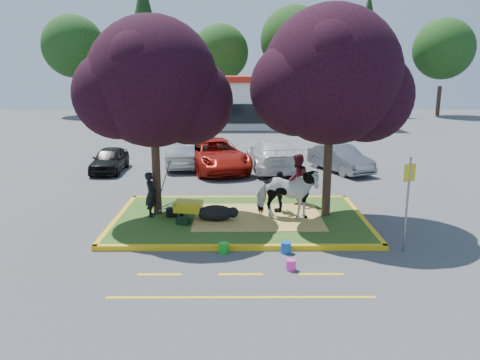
{
  "coord_description": "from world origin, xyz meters",
  "views": [
    {
      "loc": [
        -0.05,
        -14.91,
        4.93
      ],
      "look_at": [
        0.01,
        0.5,
        1.3
      ],
      "focal_mm": 35.0,
      "sensor_mm": 36.0,
      "label": 1
    }
  ],
  "objects_px": {
    "cow": "(287,194)",
    "wheelbarrow": "(189,207)",
    "bucket_pink": "(291,265)",
    "sign_post": "(408,194)",
    "car_silver": "(181,154)",
    "bucket_blue": "(286,248)",
    "car_black": "(110,160)",
    "bucket_green": "(224,248)",
    "handler": "(151,194)",
    "calf": "(216,213)"
  },
  "relations": [
    {
      "from": "cow",
      "to": "wheelbarrow",
      "type": "relative_size",
      "value": 1.29
    },
    {
      "from": "car_silver",
      "to": "bucket_green",
      "type": "bearing_deg",
      "value": 96.59
    },
    {
      "from": "cow",
      "to": "bucket_blue",
      "type": "relative_size",
      "value": 6.53
    },
    {
      "from": "cow",
      "to": "bucket_pink",
      "type": "bearing_deg",
      "value": -172.43
    },
    {
      "from": "handler",
      "to": "cow",
      "type": "bearing_deg",
      "value": -103.02
    },
    {
      "from": "handler",
      "to": "sign_post",
      "type": "height_order",
      "value": "sign_post"
    },
    {
      "from": "calf",
      "to": "car_silver",
      "type": "distance_m",
      "value": 9.66
    },
    {
      "from": "wheelbarrow",
      "to": "car_silver",
      "type": "bearing_deg",
      "value": 108.19
    },
    {
      "from": "car_silver",
      "to": "calf",
      "type": "bearing_deg",
      "value": 97.69
    },
    {
      "from": "cow",
      "to": "handler",
      "type": "bearing_deg",
      "value": 96.42
    },
    {
      "from": "cow",
      "to": "wheelbarrow",
      "type": "distance_m",
      "value": 3.24
    },
    {
      "from": "handler",
      "to": "bucket_pink",
      "type": "xyz_separation_m",
      "value": [
        4.24,
        -4.06,
        -0.76
      ]
    },
    {
      "from": "sign_post",
      "to": "bucket_blue",
      "type": "height_order",
      "value": "sign_post"
    },
    {
      "from": "sign_post",
      "to": "car_black",
      "type": "xyz_separation_m",
      "value": [
        -10.98,
        10.59,
        -1.06
      ]
    },
    {
      "from": "sign_post",
      "to": "bucket_green",
      "type": "relative_size",
      "value": 8.93
    },
    {
      "from": "handler",
      "to": "car_silver",
      "type": "bearing_deg",
      "value": -7.55
    },
    {
      "from": "wheelbarrow",
      "to": "bucket_blue",
      "type": "bearing_deg",
      "value": -31.57
    },
    {
      "from": "cow",
      "to": "car_silver",
      "type": "distance_m",
      "value": 10.35
    },
    {
      "from": "car_black",
      "to": "handler",
      "type": "bearing_deg",
      "value": -67.04
    },
    {
      "from": "calf",
      "to": "cow",
      "type": "bearing_deg",
      "value": -17.65
    },
    {
      "from": "wheelbarrow",
      "to": "bucket_pink",
      "type": "relative_size",
      "value": 5.87
    },
    {
      "from": "cow",
      "to": "car_silver",
      "type": "bearing_deg",
      "value": 37.64
    },
    {
      "from": "calf",
      "to": "handler",
      "type": "distance_m",
      "value": 2.29
    },
    {
      "from": "wheelbarrow",
      "to": "bucket_pink",
      "type": "height_order",
      "value": "wheelbarrow"
    },
    {
      "from": "sign_post",
      "to": "car_silver",
      "type": "xyz_separation_m",
      "value": [
        -7.57,
        11.71,
        -0.99
      ]
    },
    {
      "from": "cow",
      "to": "sign_post",
      "type": "xyz_separation_m",
      "value": [
        3.02,
        -2.42,
        0.64
      ]
    },
    {
      "from": "cow",
      "to": "car_silver",
      "type": "xyz_separation_m",
      "value": [
        -4.55,
        9.29,
        -0.34
      ]
    },
    {
      "from": "handler",
      "to": "bucket_green",
      "type": "distance_m",
      "value": 3.93
    },
    {
      "from": "bucket_blue",
      "to": "wheelbarrow",
      "type": "bearing_deg",
      "value": 138.5
    },
    {
      "from": "sign_post",
      "to": "handler",
      "type": "bearing_deg",
      "value": 135.35
    },
    {
      "from": "bucket_pink",
      "to": "cow",
      "type": "bearing_deg",
      "value": 86.02
    },
    {
      "from": "bucket_green",
      "to": "car_silver",
      "type": "relative_size",
      "value": 0.07
    },
    {
      "from": "handler",
      "to": "car_silver",
      "type": "height_order",
      "value": "handler"
    },
    {
      "from": "sign_post",
      "to": "wheelbarrow",
      "type": "bearing_deg",
      "value": 134.05
    },
    {
      "from": "handler",
      "to": "bucket_green",
      "type": "relative_size",
      "value": 5.01
    },
    {
      "from": "wheelbarrow",
      "to": "bucket_blue",
      "type": "height_order",
      "value": "wheelbarrow"
    },
    {
      "from": "handler",
      "to": "car_black",
      "type": "xyz_separation_m",
      "value": [
        -3.46,
        7.76,
        -0.29
      ]
    },
    {
      "from": "bucket_green",
      "to": "bucket_pink",
      "type": "height_order",
      "value": "bucket_green"
    },
    {
      "from": "bucket_blue",
      "to": "car_black",
      "type": "height_order",
      "value": "car_black"
    },
    {
      "from": "car_black",
      "to": "sign_post",
      "type": "bearing_deg",
      "value": -45.05
    },
    {
      "from": "bucket_green",
      "to": "car_black",
      "type": "relative_size",
      "value": 0.08
    },
    {
      "from": "bucket_pink",
      "to": "car_black",
      "type": "xyz_separation_m",
      "value": [
        -7.7,
        11.82,
        0.47
      ]
    },
    {
      "from": "cow",
      "to": "bucket_green",
      "type": "xyz_separation_m",
      "value": [
        -1.98,
        -2.52,
        -0.87
      ]
    },
    {
      "from": "cow",
      "to": "car_silver",
      "type": "relative_size",
      "value": 0.5
    },
    {
      "from": "cow",
      "to": "wheelbarrow",
      "type": "bearing_deg",
      "value": 100.08
    },
    {
      "from": "bucket_green",
      "to": "bucket_blue",
      "type": "bearing_deg",
      "value": 0.0
    },
    {
      "from": "calf",
      "to": "bucket_blue",
      "type": "distance_m",
      "value": 3.18
    },
    {
      "from": "car_black",
      "to": "calf",
      "type": "bearing_deg",
      "value": -56.81
    },
    {
      "from": "car_black",
      "to": "bucket_green",
      "type": "bearing_deg",
      "value": -61.88
    },
    {
      "from": "car_black",
      "to": "car_silver",
      "type": "height_order",
      "value": "car_silver"
    }
  ]
}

